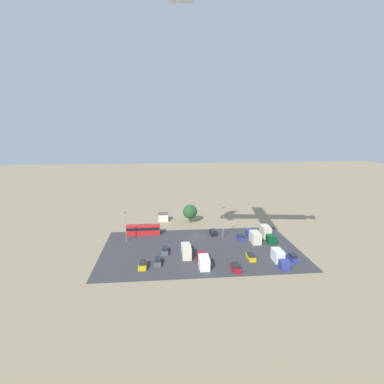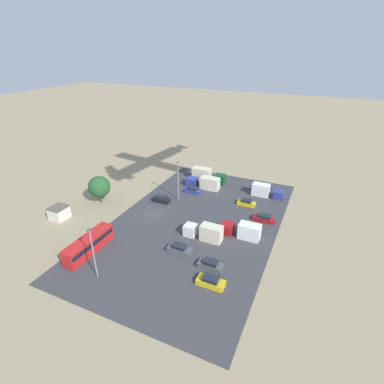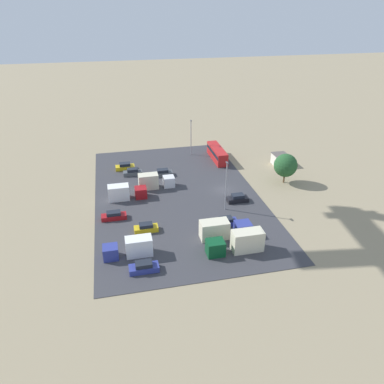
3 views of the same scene
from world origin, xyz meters
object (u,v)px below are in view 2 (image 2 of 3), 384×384
Objects in this scene: parked_car_2 at (246,203)px; parked_car_4 at (210,265)px; parked_truck_1 at (205,232)px; parked_truck_0 at (243,231)px; shed_building at (59,213)px; parked_car_3 at (161,199)px; parked_car_7 at (264,219)px; parked_truck_3 at (266,191)px; parked_car_0 at (263,186)px; parked_truck_4 at (205,183)px; bus at (89,244)px; parked_car_6 at (180,249)px; parked_truck_2 at (207,175)px; parked_car_5 at (193,190)px; parked_car_1 at (211,282)px.

parked_car_2 is 0.97× the size of parked_car_4.
parked_truck_1 reaches higher than parked_car_4.
parked_truck_0 reaches higher than parked_car_4.
shed_building is 0.88× the size of parked_car_3.
parked_truck_3 reaches higher than parked_car_7.
parked_car_0 is at bearing 13.36° from parked_car_7.
parked_truck_4 is (-10.11, -18.17, 0.84)m from parked_car_7.
parked_car_7 is at bearing -119.10° from parked_truck_4.
bus reaches higher than parked_truck_0.
parked_car_4 is 0.48× the size of parked_truck_4.
parked_truck_3 is (-19.69, 0.26, 0.00)m from parked_truck_0.
parked_truck_0 is at bearing -43.77° from parked_car_6.
parked_car_3 is 0.46× the size of parked_truck_2.
bus is 36.25m from parked_car_7.
parked_car_3 reaches higher than parked_car_5.
parked_car_3 is at bearing 134.35° from shed_building.
parked_car_6 is (22.74, -6.42, 0.02)m from parked_car_2.
parked_truck_1 is 0.86× the size of parked_truck_4.
parked_car_2 is 0.98× the size of parked_car_3.
parked_truck_4 is (-17.74, -15.57, 0.06)m from parked_truck_0.
parked_car_0 is 1.00× the size of parked_car_1.
parked_car_1 is 1.06× the size of parked_car_5.
parked_truck_4 reaches higher than parked_truck_0.
parked_truck_3 is (2.65, 17.13, -0.23)m from parked_truck_2.
shed_building is at bearing 87.54° from parked_car_4.
parked_truck_4 is at bearing -25.61° from parked_car_5.
parked_car_0 is 1.05× the size of parked_car_3.
parked_truck_0 reaches higher than parked_car_0.
parked_car_4 is 7.08m from parked_car_6.
parked_car_7 is at bearing 44.88° from parked_car_2.
bus is at bearing -86.79° from parked_car_1.
parked_truck_0 is at bearing -59.82° from parked_truck_1.
parked_car_2 is 0.54× the size of parked_truck_0.
parked_car_1 is at bearing -179.39° from parked_car_0.
parked_car_1 is 1.00× the size of parked_car_6.
bus is 22.82m from parked_car_3.
parked_car_1 is 1.07× the size of parked_car_2.
parked_car_1 is 0.58× the size of parked_truck_3.
parked_truck_0 is at bearing 176.69° from parked_car_1.
parked_car_3 is (6.91, -19.44, 0.03)m from parked_car_2.
parked_truck_2 reaches higher than parked_car_5.
parked_car_4 is at bearing -105.02° from parked_car_6.
shed_building is 0.89× the size of parked_car_2.
parked_truck_0 is at bearing -138.72° from parked_truck_4.
parked_car_5 is (-25.58, -14.90, -0.08)m from parked_car_4.
parked_car_0 is 16.87m from parked_car_7.
shed_building is 42.67m from parked_car_2.
parked_truck_4 is (-27.67, 23.19, 0.15)m from shed_building.
parked_car_2 is 0.47× the size of parked_truck_4.
parked_car_5 is 20.94m from parked_car_7.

